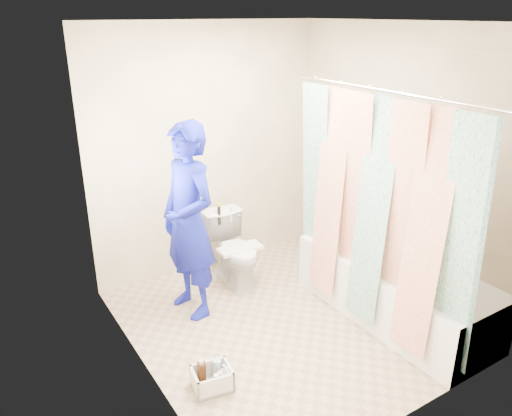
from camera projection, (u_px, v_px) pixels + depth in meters
floor at (283, 321)px, 4.25m from camera, size 2.60×2.60×0.00m
ceiling at (291, 22)px, 3.37m from camera, size 2.40×2.60×0.02m
wall_back at (208, 151)px, 4.83m from camera, size 2.40×0.02×2.40m
wall_front at (422, 254)px, 2.79m from camera, size 2.40×0.02×2.40m
wall_left at (135, 222)px, 3.22m from camera, size 0.02×2.60×2.40m
wall_right at (397, 165)px, 4.41m from camera, size 0.02×2.60×2.40m
bathtub at (394, 288)px, 4.25m from camera, size 0.70×1.75×0.50m
curtain_rod at (385, 91)px, 3.46m from camera, size 0.02×1.90×0.02m
shower_curtain at (374, 214)px, 3.81m from camera, size 0.06×1.75×1.80m
toilet at (235, 250)px, 4.77m from camera, size 0.42×0.68×0.68m
tank_lid at (240, 249)px, 4.66m from camera, size 0.42×0.20×0.03m
tank_internals at (222, 213)px, 4.78m from camera, size 0.17×0.05×0.22m
plumber at (189, 222)px, 4.13m from camera, size 0.49×0.67×1.68m
cleaning_caddy at (213, 379)px, 3.48m from camera, size 0.30×0.25×0.20m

